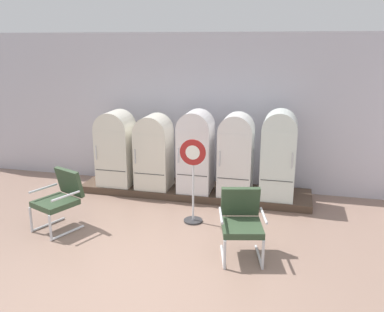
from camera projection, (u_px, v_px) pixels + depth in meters
name	position (u px, v px, depth m)	size (l,w,h in m)	color
ground	(141.00, 276.00, 5.45)	(12.00, 10.00, 0.05)	#886C5D
back_wall	(201.00, 111.00, 8.44)	(11.76, 0.12, 3.13)	silver
display_plinth	(194.00, 191.00, 8.25)	(4.54, 0.95, 0.14)	#48362A
refrigerator_0	(116.00, 146.00, 8.26)	(0.68, 0.64, 1.50)	silver
refrigerator_1	(154.00, 150.00, 8.08)	(0.65, 0.63, 1.45)	silver
refrigerator_2	(196.00, 149.00, 7.87)	(0.63, 0.63, 1.57)	white
refrigerator_3	(236.00, 152.00, 7.69)	(0.62, 0.61, 1.55)	white
refrigerator_4	(279.00, 152.00, 7.53)	(0.61, 0.68, 1.63)	silver
armchair_left	(60.00, 197.00, 6.65)	(0.79, 0.86, 0.97)	silver
armchair_right	(241.00, 220.00, 5.80)	(0.73, 0.81, 0.97)	silver
sign_stand	(193.00, 184.00, 6.83)	(0.43, 0.32, 1.44)	#2D2D30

